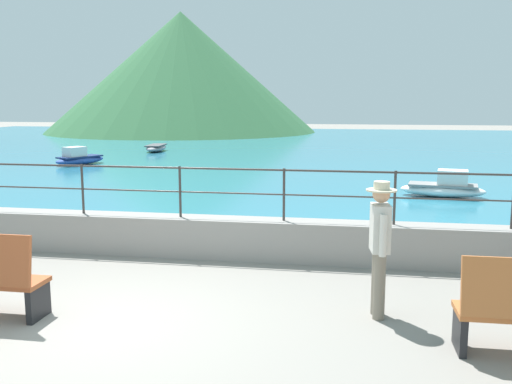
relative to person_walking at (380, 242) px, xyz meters
name	(u,v)px	position (x,y,z in m)	size (l,w,h in m)	color
ground_plane	(104,322)	(-3.36, -0.81, -0.98)	(120.00, 120.00, 0.00)	gray
promenade_wall	(181,236)	(-3.36, 2.39, -0.63)	(20.00, 0.56, 0.70)	gray
railing	(180,182)	(-3.36, 2.39, 0.35)	(18.44, 0.04, 0.90)	#383330
lake_water	(302,149)	(-3.36, 25.03, -0.95)	(64.00, 44.32, 0.06)	teal
hill_main	(181,73)	(-15.19, 40.65, 4.05)	(22.91, 22.91, 10.06)	#33663D
person_walking	(380,242)	(0.00, 0.00, 0.00)	(0.38, 0.57, 1.75)	slate
boat_0	(156,148)	(-10.74, 21.62, -0.72)	(1.13, 2.38, 0.36)	gray
boat_2	(79,158)	(-11.79, 15.12, -0.65)	(1.82, 2.46, 0.76)	#2D4C9E
boat_3	(444,187)	(2.13, 9.36, -0.65)	(2.42, 1.27, 0.76)	white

